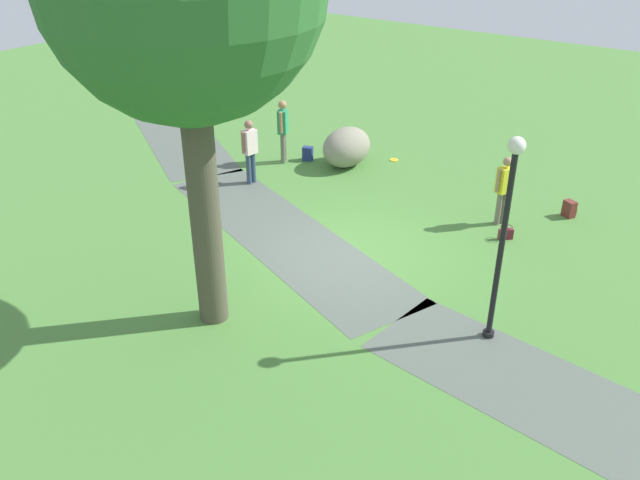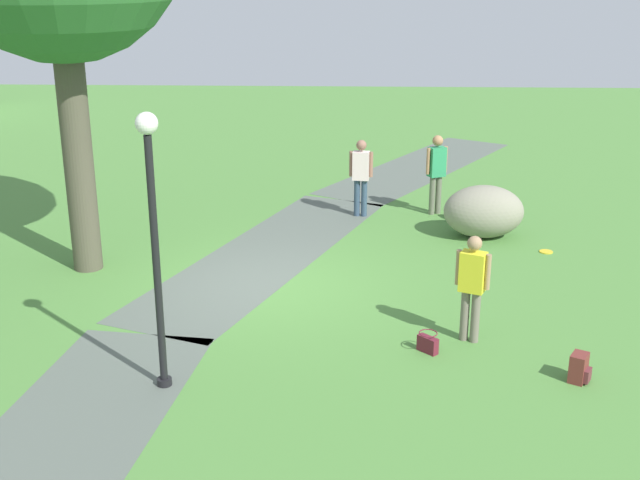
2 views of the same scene
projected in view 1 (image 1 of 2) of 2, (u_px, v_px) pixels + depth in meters
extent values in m
plane|color=#4C8039|center=(348.00, 254.00, 14.09)|extent=(48.00, 48.00, 0.00)
cube|color=#555E55|center=(617.00, 429.00, 9.57)|extent=(8.18, 2.94, 0.01)
cube|color=#555E55|center=(283.00, 235.00, 14.87)|extent=(8.19, 4.74, 0.01)
cube|color=#555E55|center=(176.00, 131.00, 21.03)|extent=(7.89, 5.86, 0.01)
cylinder|color=#4B4837|center=(205.00, 210.00, 11.03)|extent=(0.52, 0.52, 4.34)
cylinder|color=black|center=(488.00, 333.00, 11.53)|extent=(0.20, 0.20, 0.10)
cylinder|color=black|center=(501.00, 252.00, 10.74)|extent=(0.10, 0.10, 3.39)
sphere|color=white|center=(517.00, 145.00, 9.87)|extent=(0.28, 0.28, 0.28)
ellipsoid|color=gray|center=(347.00, 147.00, 18.27)|extent=(1.21, 1.66, 1.08)
cylinder|color=#70695A|center=(504.00, 207.00, 15.21)|extent=(0.13, 0.13, 0.80)
cylinder|color=#70695A|center=(499.00, 209.00, 15.14)|extent=(0.13, 0.13, 0.80)
cube|color=yellow|center=(505.00, 180.00, 14.84)|extent=(0.37, 0.43, 0.60)
cylinder|color=#9F7E5A|center=(513.00, 177.00, 14.92)|extent=(0.08, 0.08, 0.53)
cylinder|color=#9F7E5A|center=(498.00, 181.00, 14.73)|extent=(0.08, 0.08, 0.53)
sphere|color=#9F7E5A|center=(508.00, 162.00, 14.63)|extent=(0.22, 0.22, 0.22)
cylinder|color=#31465C|center=(249.00, 169.00, 17.19)|extent=(0.13, 0.13, 0.83)
cylinder|color=#31465C|center=(253.00, 167.00, 17.29)|extent=(0.13, 0.13, 0.83)
cube|color=silver|center=(250.00, 142.00, 16.89)|extent=(0.28, 0.39, 0.63)
cylinder|color=#8F6250|center=(243.00, 143.00, 16.73)|extent=(0.08, 0.08, 0.56)
cylinder|color=#8F6250|center=(256.00, 138.00, 17.02)|extent=(0.08, 0.08, 0.56)
sphere|color=#8F6250|center=(249.00, 125.00, 16.67)|extent=(0.23, 0.23, 0.23)
cylinder|color=#646953|center=(284.00, 146.00, 18.61)|extent=(0.13, 0.13, 0.87)
cylinder|color=#646953|center=(283.00, 148.00, 18.47)|extent=(0.13, 0.13, 0.87)
cube|color=#2B9157|center=(283.00, 122.00, 18.18)|extent=(0.37, 0.43, 0.65)
cylinder|color=#AA7B52|center=(285.00, 118.00, 18.35)|extent=(0.08, 0.08, 0.58)
cylinder|color=#AA7B52|center=(281.00, 123.00, 17.97)|extent=(0.08, 0.08, 0.58)
sphere|color=#AA7B52|center=(282.00, 105.00, 17.95)|extent=(0.23, 0.23, 0.23)
cube|color=maroon|center=(506.00, 234.00, 14.64)|extent=(0.31, 0.31, 0.24)
torus|color=maroon|center=(507.00, 227.00, 14.55)|extent=(0.38, 0.38, 0.02)
cube|color=navy|center=(308.00, 154.00, 18.77)|extent=(0.33, 0.29, 0.40)
cube|color=navy|center=(309.00, 155.00, 18.91)|extent=(0.20, 0.13, 0.18)
cube|color=maroon|center=(569.00, 209.00, 15.59)|extent=(0.34, 0.31, 0.40)
cube|color=brown|center=(573.00, 211.00, 15.68)|extent=(0.20, 0.15, 0.18)
cylinder|color=gold|center=(394.00, 160.00, 18.86)|extent=(0.26, 0.26, 0.02)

